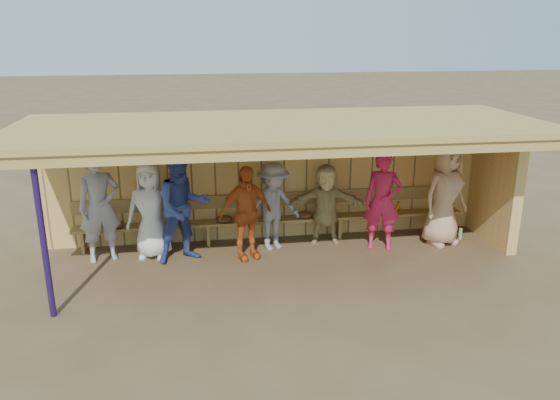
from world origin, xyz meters
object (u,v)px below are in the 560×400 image
object	(u,v)px
player_a	(100,207)
player_c	(183,207)
player_e	(273,206)
player_g	(383,201)
player_b	(151,210)
player_h	(445,195)
player_d	(246,213)
bench	(274,214)
player_f	(326,204)

from	to	relation	value
player_a	player_c	bearing A→B (deg)	-26.45
player_e	player_g	world-z (taller)	player_g
player_b	player_e	xyz separation A→B (m)	(2.22, 0.04, -0.05)
player_b	player_h	xyz separation A→B (m)	(5.47, -0.21, 0.10)
player_d	player_g	distance (m)	2.56
player_c	player_g	world-z (taller)	player_c
player_g	bench	world-z (taller)	player_g
player_f	player_g	distance (m)	1.08
player_d	bench	xyz separation A→B (m)	(0.63, 0.83, -0.33)
player_c	player_g	size ratio (longest dim) A/B	1.07
player_c	player_f	distance (m)	2.73
player_c	player_b	bearing A→B (deg)	138.23
player_e	bench	distance (m)	0.55
player_c	player_e	world-z (taller)	player_c
player_b	player_c	size ratio (longest dim) A/B	0.89
player_d	player_b	bearing A→B (deg)	147.77
player_f	bench	xyz separation A→B (m)	(-0.96, 0.31, -0.25)
player_e	bench	world-z (taller)	player_e
player_a	bench	distance (m)	3.24
player_d	player_e	bearing A→B (deg)	13.36
player_f	player_g	bearing A→B (deg)	-16.85
player_d	player_f	bearing A→B (deg)	-2.65
player_d	player_h	size ratio (longest dim) A/B	0.87
player_e	player_g	distance (m)	2.03
player_a	player_e	xyz separation A→B (m)	(3.09, 0.05, -0.16)
player_c	player_a	bearing A→B (deg)	152.20
player_a	bench	world-z (taller)	player_a
player_c	player_d	bearing A→B (deg)	-22.58
player_e	bench	size ratio (longest dim) A/B	0.22
player_h	player_e	bearing A→B (deg)	155.60
player_f	player_h	xyz separation A→B (m)	(2.21, -0.40, 0.20)
player_c	player_f	world-z (taller)	player_c
player_a	player_g	world-z (taller)	player_a
player_g	bench	bearing A→B (deg)	177.12
player_a	player_g	distance (m)	5.11
player_c	player_h	distance (m)	4.89
player_e	player_f	size ratio (longest dim) A/B	1.07
player_h	bench	size ratio (longest dim) A/B	0.26
player_f	player_h	size ratio (longest dim) A/B	0.79
bench	player_b	bearing A→B (deg)	-167.85
player_g	player_h	distance (m)	1.24
player_a	player_c	world-z (taller)	player_c
player_b	player_e	bearing A→B (deg)	12.51
player_e	player_h	xyz separation A→B (m)	(3.25, -0.25, 0.15)
player_f	player_c	bearing A→B (deg)	-162.81
player_d	player_g	xyz separation A→B (m)	(2.56, 0.08, 0.07)
player_d	player_g	size ratio (longest dim) A/B	0.93
player_b	player_h	world-z (taller)	player_h
player_d	player_g	world-z (taller)	player_g
player_g	player_f	bearing A→B (deg)	173.65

